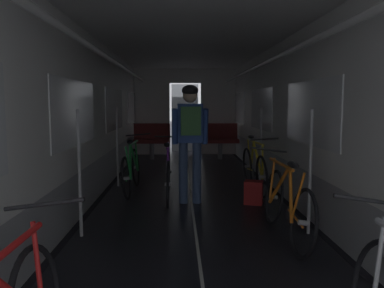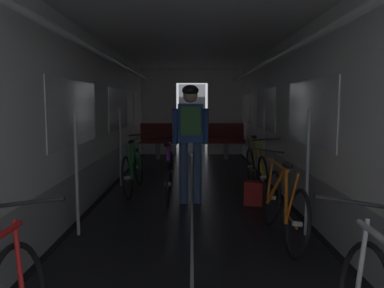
{
  "view_description": "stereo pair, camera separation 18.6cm",
  "coord_description": "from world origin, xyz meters",
  "px_view_note": "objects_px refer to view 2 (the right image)",
  "views": [
    {
      "loc": [
        -0.19,
        -2.08,
        1.46
      ],
      "look_at": [
        0.0,
        3.38,
        0.89
      ],
      "focal_mm": 36.08,
      "sensor_mm": 36.0,
      "label": 1
    },
    {
      "loc": [
        -0.0,
        -2.08,
        1.46
      ],
      "look_at": [
        0.0,
        3.38,
        0.89
      ],
      "focal_mm": 36.08,
      "sensor_mm": 36.0,
      "label": 2
    }
  ],
  "objects_px": {
    "bench_seat_far_right": "(226,138)",
    "bicycle_green": "(133,169)",
    "bicycle_purple_in_aisle": "(169,174)",
    "bicycle_yellow": "(256,168)",
    "backpack_on_floor": "(254,193)",
    "bench_seat_far_left": "(158,138)",
    "bicycle_orange": "(283,205)",
    "person_cyclist_aisle": "(190,131)"
  },
  "relations": [
    {
      "from": "bench_seat_far_right",
      "to": "backpack_on_floor",
      "type": "height_order",
      "value": "bench_seat_far_right"
    },
    {
      "from": "backpack_on_floor",
      "to": "bicycle_yellow",
      "type": "bearing_deg",
      "value": 78.5
    },
    {
      "from": "bicycle_yellow",
      "to": "backpack_on_floor",
      "type": "relative_size",
      "value": 4.98
    },
    {
      "from": "bicycle_purple_in_aisle",
      "to": "backpack_on_floor",
      "type": "relative_size",
      "value": 4.97
    },
    {
      "from": "bicycle_purple_in_aisle",
      "to": "bicycle_green",
      "type": "bearing_deg",
      "value": 142.82
    },
    {
      "from": "bicycle_yellow",
      "to": "person_cyclist_aisle",
      "type": "relative_size",
      "value": 0.98
    },
    {
      "from": "bicycle_green",
      "to": "backpack_on_floor",
      "type": "distance_m",
      "value": 2.05
    },
    {
      "from": "bicycle_green",
      "to": "backpack_on_floor",
      "type": "height_order",
      "value": "bicycle_green"
    },
    {
      "from": "bicycle_orange",
      "to": "bicycle_purple_in_aisle",
      "type": "distance_m",
      "value": 2.23
    },
    {
      "from": "bicycle_yellow",
      "to": "backpack_on_floor",
      "type": "bearing_deg",
      "value": -101.5
    },
    {
      "from": "bicycle_yellow",
      "to": "bicycle_green",
      "type": "bearing_deg",
      "value": -178.41
    },
    {
      "from": "bicycle_orange",
      "to": "backpack_on_floor",
      "type": "distance_m",
      "value": 1.47
    },
    {
      "from": "bicycle_yellow",
      "to": "person_cyclist_aisle",
      "type": "xyz_separation_m",
      "value": [
        -1.1,
        -0.79,
        0.69
      ]
    },
    {
      "from": "bicycle_orange",
      "to": "bicycle_yellow",
      "type": "height_order",
      "value": "bicycle_orange"
    },
    {
      "from": "bench_seat_far_right",
      "to": "bicycle_green",
      "type": "distance_m",
      "value": 4.29
    },
    {
      "from": "bench_seat_far_left",
      "to": "backpack_on_floor",
      "type": "relative_size",
      "value": 2.89
    },
    {
      "from": "bench_seat_far_right",
      "to": "bicycle_yellow",
      "type": "xyz_separation_m",
      "value": [
        0.18,
        -3.8,
        -0.18
      ]
    },
    {
      "from": "bicycle_yellow",
      "to": "backpack_on_floor",
      "type": "distance_m",
      "value": 0.91
    },
    {
      "from": "bench_seat_far_left",
      "to": "bicycle_orange",
      "type": "bearing_deg",
      "value": -72.98
    },
    {
      "from": "bench_seat_far_right",
      "to": "backpack_on_floor",
      "type": "relative_size",
      "value": 2.89
    },
    {
      "from": "bench_seat_far_left",
      "to": "bench_seat_far_right",
      "type": "relative_size",
      "value": 1.0
    },
    {
      "from": "bench_seat_far_right",
      "to": "bicycle_yellow",
      "type": "bearing_deg",
      "value": -87.3
    },
    {
      "from": "person_cyclist_aisle",
      "to": "backpack_on_floor",
      "type": "height_order",
      "value": "person_cyclist_aisle"
    },
    {
      "from": "bench_seat_far_left",
      "to": "bicycle_purple_in_aisle",
      "type": "bearing_deg",
      "value": -82.74
    },
    {
      "from": "bench_seat_far_right",
      "to": "bicycle_purple_in_aisle",
      "type": "relative_size",
      "value": 0.58
    },
    {
      "from": "bicycle_green",
      "to": "person_cyclist_aisle",
      "type": "relative_size",
      "value": 0.98
    },
    {
      "from": "person_cyclist_aisle",
      "to": "bicycle_green",
      "type": "bearing_deg",
      "value": 142.2
    },
    {
      "from": "bench_seat_far_left",
      "to": "backpack_on_floor",
      "type": "bearing_deg",
      "value": -68.87
    },
    {
      "from": "bicycle_purple_in_aisle",
      "to": "bicycle_yellow",
      "type": "bearing_deg",
      "value": 20.2
    },
    {
      "from": "bicycle_purple_in_aisle",
      "to": "backpack_on_floor",
      "type": "distance_m",
      "value": 1.31
    },
    {
      "from": "person_cyclist_aisle",
      "to": "bicycle_purple_in_aisle",
      "type": "relative_size",
      "value": 1.02
    },
    {
      "from": "bicycle_orange",
      "to": "bicycle_green",
      "type": "height_order",
      "value": "bicycle_orange"
    },
    {
      "from": "bicycle_green",
      "to": "backpack_on_floor",
      "type": "xyz_separation_m",
      "value": [
        1.87,
        -0.81,
        -0.21
      ]
    },
    {
      "from": "bench_seat_far_right",
      "to": "bicycle_yellow",
      "type": "relative_size",
      "value": 0.58
    },
    {
      "from": "backpack_on_floor",
      "to": "bench_seat_far_right",
      "type": "bearing_deg",
      "value": 90.03
    },
    {
      "from": "bicycle_yellow",
      "to": "bicycle_purple_in_aisle",
      "type": "xyz_separation_m",
      "value": [
        -1.43,
        -0.53,
        0.0
      ]
    },
    {
      "from": "bicycle_purple_in_aisle",
      "to": "backpack_on_floor",
      "type": "xyz_separation_m",
      "value": [
        1.25,
        -0.34,
        -0.21
      ]
    },
    {
      "from": "bicycle_orange",
      "to": "bicycle_green",
      "type": "bearing_deg",
      "value": 130.58
    },
    {
      "from": "bench_seat_far_left",
      "to": "bicycle_green",
      "type": "relative_size",
      "value": 0.58
    },
    {
      "from": "person_cyclist_aisle",
      "to": "bicycle_purple_in_aisle",
      "type": "bearing_deg",
      "value": 141.06
    },
    {
      "from": "bicycle_yellow",
      "to": "person_cyclist_aisle",
      "type": "distance_m",
      "value": 1.52
    },
    {
      "from": "bicycle_green",
      "to": "person_cyclist_aisle",
      "type": "xyz_separation_m",
      "value": [
        0.95,
        -0.73,
        0.69
      ]
    }
  ]
}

